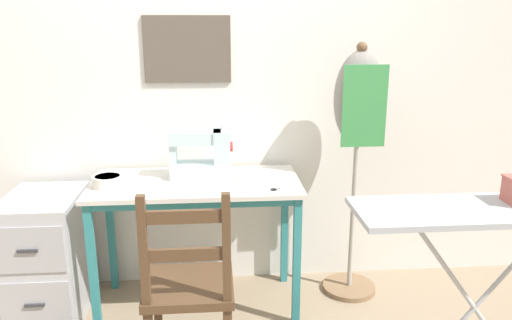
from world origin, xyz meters
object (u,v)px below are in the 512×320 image
at_px(wooden_chair, 189,288).
at_px(dress_form, 358,119).
at_px(fabric_bowl, 108,181).
at_px(sewing_machine, 203,155).
at_px(ironing_board, 486,219).
at_px(thread_spool_near_machine, 239,176).
at_px(scissors, 278,189).
at_px(filing_cabinet, 48,255).

bearing_deg(wooden_chair, dress_form, 35.79).
xyz_separation_m(fabric_bowl, dress_form, (1.37, 0.15, 0.28)).
xyz_separation_m(sewing_machine, fabric_bowl, (-0.50, -0.14, -0.09)).
height_order(sewing_machine, ironing_board, sewing_machine).
height_order(thread_spool_near_machine, dress_form, dress_form).
distance_m(sewing_machine, thread_spool_near_machine, 0.23).
xyz_separation_m(scissors, filing_cabinet, (-1.26, 0.19, -0.41)).
height_order(thread_spool_near_machine, wooden_chair, wooden_chair).
bearing_deg(fabric_bowl, wooden_chair, -50.34).
distance_m(scissors, thread_spool_near_machine, 0.29).
xyz_separation_m(wooden_chair, ironing_board, (1.21, -0.25, 0.39)).
bearing_deg(dress_form, filing_cabinet, -177.30).
height_order(scissors, ironing_board, ironing_board).
distance_m(fabric_bowl, ironing_board, 1.82).
height_order(fabric_bowl, scissors, fabric_bowl).
distance_m(sewing_machine, wooden_chair, 0.80).
distance_m(wooden_chair, ironing_board, 1.30).
distance_m(thread_spool_near_machine, dress_form, 0.74).
distance_m(sewing_machine, dress_form, 0.89).
relative_size(scissors, ironing_board, 0.11).
relative_size(sewing_machine, fabric_bowl, 2.14).
bearing_deg(dress_form, thread_spool_near_machine, -175.12).
bearing_deg(ironing_board, thread_spool_near_machine, 137.77).
relative_size(thread_spool_near_machine, wooden_chair, 0.05).
distance_m(thread_spool_near_machine, filing_cabinet, 1.15).
height_order(sewing_machine, filing_cabinet, sewing_machine).
height_order(sewing_machine, scissors, sewing_machine).
relative_size(scissors, wooden_chair, 0.13).
height_order(filing_cabinet, dress_form, dress_form).
bearing_deg(thread_spool_near_machine, wooden_chair, -112.79).
xyz_separation_m(thread_spool_near_machine, ironing_board, (0.95, -0.86, 0.06)).
xyz_separation_m(scissors, thread_spool_near_machine, (-0.19, 0.21, 0.01)).
relative_size(wooden_chair, filing_cabinet, 1.35).
relative_size(fabric_bowl, wooden_chair, 0.17).
height_order(wooden_chair, ironing_board, wooden_chair).
bearing_deg(wooden_chair, fabric_bowl, 129.66).
distance_m(fabric_bowl, scissors, 0.90).
xyz_separation_m(scissors, ironing_board, (0.76, -0.65, 0.07)).
relative_size(filing_cabinet, dress_form, 0.46).
bearing_deg(fabric_bowl, filing_cabinet, 170.25).
xyz_separation_m(fabric_bowl, filing_cabinet, (-0.37, 0.06, -0.44)).
relative_size(sewing_machine, scissors, 2.84).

